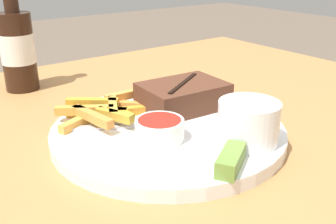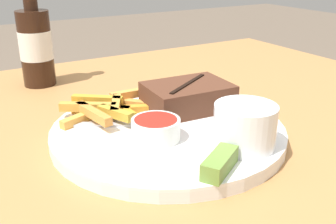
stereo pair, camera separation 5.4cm
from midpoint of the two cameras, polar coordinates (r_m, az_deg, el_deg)
The scene contains 9 objects.
dining_table at distance 0.60m, azimuth 2.62°, elevation -11.70°, with size 1.14×0.95×0.76m.
dinner_plate at distance 0.55m, azimuth 2.81°, elevation -2.86°, with size 0.32×0.32×0.02m.
steak_portion at distance 0.60m, azimuth 5.45°, elevation 2.23°, with size 0.13×0.10×0.04m.
fries_pile at distance 0.58m, azimuth -6.05°, elevation 0.60°, with size 0.16×0.12×0.02m.
coleslaw_cup at distance 0.49m, azimuth 14.22°, elevation -1.70°, with size 0.08×0.08×0.05m.
dipping_sauce_cup at distance 0.50m, azimuth 1.31°, elevation -2.42°, with size 0.06×0.06×0.03m.
pickle_spear at distance 0.44m, azimuth 11.06°, elevation -7.37°, with size 0.06×0.05×0.02m.
fork_utensil at distance 0.55m, azimuth -6.19°, elevation -1.87°, with size 0.12×0.08×0.00m.
beer_bottle at distance 0.79m, azimuth -16.84°, elevation 9.52°, with size 0.06×0.06×0.23m.
Camera 2 is at (-0.25, -0.43, 1.00)m, focal length 42.00 mm.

